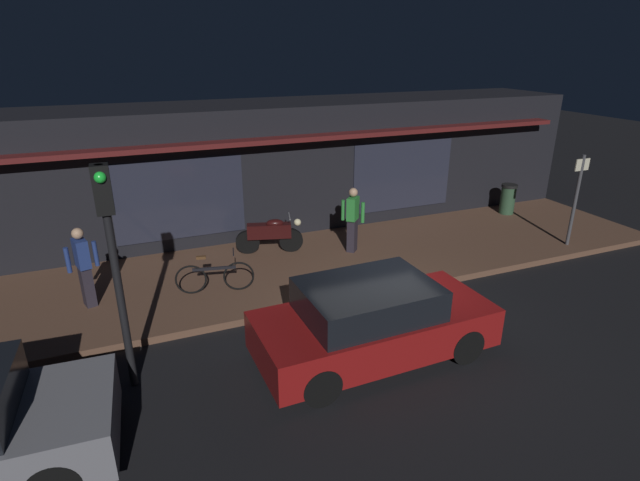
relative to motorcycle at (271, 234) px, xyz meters
name	(u,v)px	position (x,y,z in m)	size (l,w,h in m)	color
ground_plane	(389,324)	(1.18, -4.01, -0.65)	(60.00, 60.00, 0.00)	black
sidewalk_slab	(329,262)	(1.18, -1.01, -0.57)	(18.00, 4.00, 0.15)	brown
storefront_building	(284,165)	(1.18, 2.38, 1.16)	(18.00, 3.30, 3.60)	black
motorcycle	(271,234)	(0.00, 0.00, 0.00)	(1.67, 0.69, 0.97)	black
bicycle_parked	(215,277)	(-1.75, -1.66, -0.14)	(1.63, 0.49, 0.91)	black
person_photographer	(84,266)	(-4.23, -1.27, 0.38)	(0.61, 0.43, 1.67)	#28232D
person_bystander	(353,219)	(1.95, -0.71, 0.38)	(0.50, 0.49, 1.67)	#28232D
sign_post	(576,195)	(7.43, -2.48, 0.86)	(0.44, 0.09, 2.40)	#47474C
trash_bin	(508,199)	(7.76, 0.22, -0.03)	(0.48, 0.48, 0.93)	#2D4C33
traffic_light_pole	(111,242)	(-3.56, -4.09, 1.83)	(0.24, 0.33, 3.60)	black
parked_car_far	(372,321)	(0.33, -4.84, 0.06)	(4.14, 1.86, 1.42)	black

